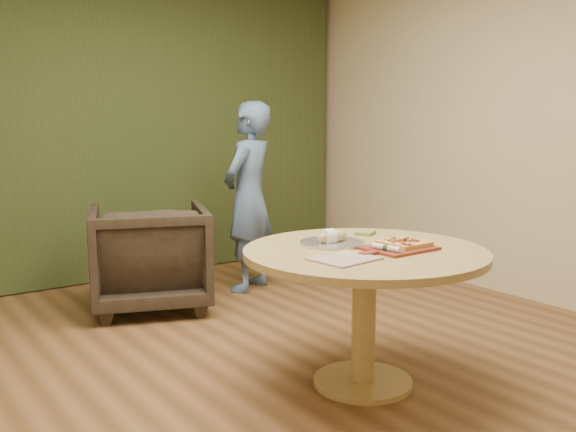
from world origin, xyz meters
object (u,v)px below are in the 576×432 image
(bread_roll, at_px, (331,237))
(armchair, at_px, (150,252))
(pedestal_table, at_px, (365,275))
(pizza_paddle, at_px, (397,248))
(cutlery_roll, at_px, (386,248))
(person_standing, at_px, (249,197))
(flatbread_pizza, at_px, (404,243))
(serving_tray, at_px, (332,243))

(bread_roll, distance_m, armchair, 1.85)
(pedestal_table, xyz_separation_m, pizza_paddle, (0.12, -0.11, 0.15))
(cutlery_roll, xyz_separation_m, bread_roll, (-0.08, 0.34, 0.01))
(bread_roll, height_order, person_standing, person_standing)
(cutlery_roll, height_order, person_standing, person_standing)
(pedestal_table, height_order, flatbread_pizza, flatbread_pizza)
(pedestal_table, distance_m, pizza_paddle, 0.22)
(armchair, bearing_deg, bread_roll, 119.81)
(pizza_paddle, bearing_deg, armchair, 101.69)
(bread_roll, bearing_deg, cutlery_roll, -76.12)
(cutlery_roll, height_order, armchair, armchair)
(flatbread_pizza, xyz_separation_m, serving_tray, (-0.25, 0.30, -0.02))
(armchair, bearing_deg, serving_tray, 120.08)
(cutlery_roll, relative_size, serving_tray, 0.56)
(flatbread_pizza, distance_m, cutlery_roll, 0.18)
(flatbread_pizza, relative_size, bread_roll, 1.17)
(cutlery_roll, xyz_separation_m, armchair, (-0.38, 2.13, -0.34))
(cutlery_roll, relative_size, person_standing, 0.13)
(cutlery_roll, bearing_deg, serving_tray, 92.45)
(pizza_paddle, relative_size, bread_roll, 2.32)
(pedestal_table, distance_m, person_standing, 2.09)
(serving_tray, xyz_separation_m, person_standing, (0.59, 1.81, 0.02))
(pizza_paddle, xyz_separation_m, serving_tray, (-0.19, 0.31, -0.00))
(pizza_paddle, xyz_separation_m, flatbread_pizza, (0.06, 0.01, 0.02))
(pedestal_table, bearing_deg, armchair, 100.37)
(serving_tray, relative_size, person_standing, 0.23)
(pedestal_table, height_order, serving_tray, serving_tray)
(pedestal_table, bearing_deg, cutlery_roll, -84.14)
(pedestal_table, relative_size, serving_tray, 3.62)
(serving_tray, bearing_deg, cutlery_roll, -77.53)
(pedestal_table, xyz_separation_m, armchair, (-0.36, 1.99, -0.17))
(bread_roll, bearing_deg, armchair, 99.34)
(flatbread_pizza, bearing_deg, armchair, 104.84)
(serving_tray, xyz_separation_m, armchair, (-0.30, 1.79, -0.32))
(serving_tray, height_order, bread_roll, bread_roll)
(serving_tray, relative_size, bread_roll, 1.84)
(pizza_paddle, bearing_deg, person_standing, 77.74)
(pedestal_table, height_order, pizza_paddle, pizza_paddle)
(flatbread_pizza, bearing_deg, pizza_paddle, -167.62)
(flatbread_pizza, relative_size, serving_tray, 0.63)
(pedestal_table, xyz_separation_m, cutlery_roll, (0.01, -0.14, 0.17))
(pedestal_table, distance_m, bread_roll, 0.28)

